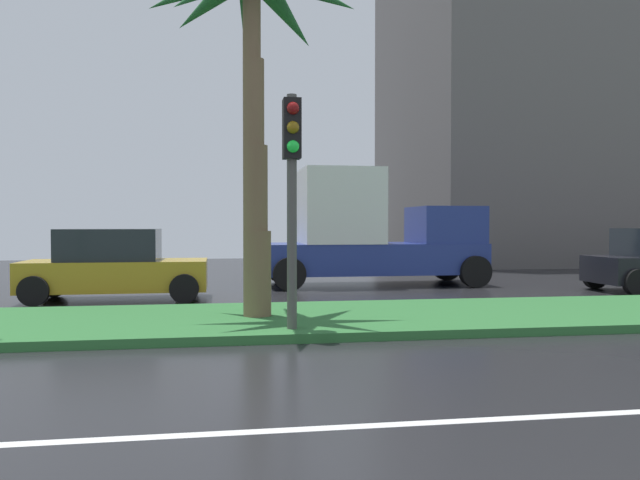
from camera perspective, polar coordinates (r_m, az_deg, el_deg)
name	(u,v)px	position (r m, az deg, el deg)	size (l,w,h in m)	color
palm_tree_centre_left	(251,20)	(12.19, -6.25, 19.17)	(3.96, 3.85, 6.81)	brown
traffic_signal_median_right	(292,168)	(10.19, -2.55, 6.53)	(0.28, 0.43, 3.77)	#4C4C47
car_in_traffic_second	(114,266)	(16.03, -18.07, -2.24)	(4.30, 2.02, 1.72)	#B28C1E
box_truck_following	(372,234)	(18.96, 4.72, 0.58)	(6.40, 2.64, 3.46)	navy
building_far_right	(590,84)	(36.00, 23.19, 12.79)	(19.55, 12.26, 17.94)	#605B59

